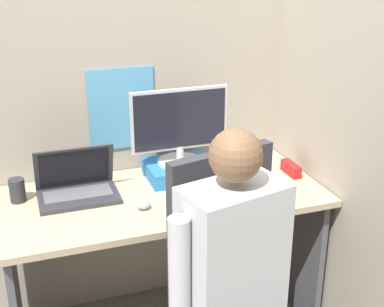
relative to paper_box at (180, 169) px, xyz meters
name	(u,v)px	position (x,y,z in m)	size (l,w,h in m)	color
cubicle_panel_back	(144,152)	(-0.13, 0.19, 0.03)	(1.96, 0.05, 1.65)	gray
cubicle_panel_right	(317,164)	(0.62, -0.22, 0.03)	(0.04, 1.29, 1.65)	gray
desk	(164,230)	(-0.13, -0.16, -0.22)	(1.46, 0.66, 0.75)	tan
paper_box	(180,169)	(0.00, 0.00, 0.00)	(0.32, 0.26, 0.07)	#236BAD
monitor	(180,125)	(0.00, 0.00, 0.23)	(0.47, 0.22, 0.37)	#B2B2B7
laptop	(77,188)	(-0.50, -0.06, 0.01)	(0.35, 0.23, 0.23)	#2D2D33
mouse	(144,205)	(-0.25, -0.27, -0.02)	(0.06, 0.05, 0.03)	gray
stapler	(291,169)	(0.52, -0.15, -0.01)	(0.04, 0.14, 0.06)	#A31919
carrot_toy	(188,214)	(-0.10, -0.41, -0.02)	(0.04, 0.15, 0.04)	orange
person	(234,293)	(-0.11, -0.93, -0.05)	(0.47, 0.47, 1.30)	black
pen_cup	(17,190)	(-0.76, -0.02, 0.02)	(0.07, 0.07, 0.11)	#28282D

